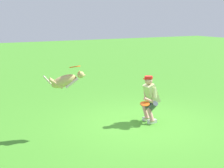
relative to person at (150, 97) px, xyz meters
name	(u,v)px	position (x,y,z in m)	size (l,w,h in m)	color
ground_plane	(142,124)	(0.27, 0.04, -0.70)	(60.00, 60.00, 0.00)	#48982B
person	(150,97)	(0.00, 0.00, 0.00)	(0.60, 0.65, 1.29)	silver
dog	(66,81)	(2.38, -0.14, 0.67)	(1.02, 0.43, 0.47)	tan
frisbee_flying	(75,67)	(2.16, -0.09, 1.00)	(0.26, 0.26, 0.02)	#EE5913
frisbee_held	(145,104)	(0.32, 0.22, -0.09)	(0.25, 0.25, 0.02)	#EC5B18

